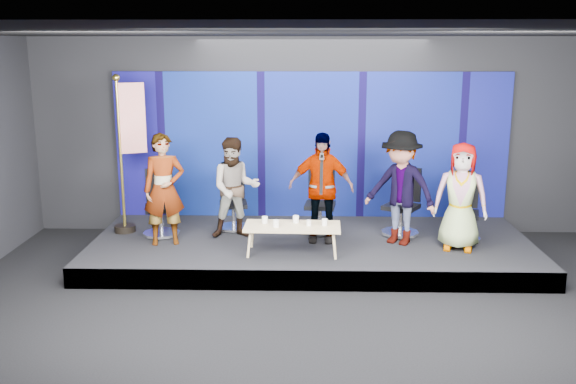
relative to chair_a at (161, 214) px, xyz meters
The scene contains 21 objects.
ground 3.71m from the chair_a, 47.35° to the right, with size 10.00×10.00×0.00m, color black.
room_walls 4.06m from the chair_a, 47.35° to the right, with size 10.02×8.02×3.51m.
riser 2.53m from the chair_a, ahead, with size 7.00×3.00×0.30m, color black.
backdrop 2.94m from the chair_a, 27.03° to the left, with size 7.00×0.08×2.60m, color #11075C.
chair_a is the anchor object (origin of this frame).
panelist_a 0.72m from the chair_a, 68.93° to the right, with size 0.64×0.42×1.75m, color black.
chair_b 1.22m from the chair_a, 18.90° to the left, with size 0.65×0.65×1.01m.
panelist_b 1.33m from the chair_a, ahead, with size 0.79×0.62×1.63m, color black.
chair_c 2.63m from the chair_a, ahead, with size 0.67×0.67×1.08m.
panelist_c 2.68m from the chair_a, ahead, with size 1.02×0.43×1.75m, color black.
chair_d 3.97m from the chair_a, ahead, with size 0.85×0.85×1.10m.
panelist_d 3.90m from the chair_a, ahead, with size 1.15×0.66×1.78m, color black.
chair_e 4.91m from the chair_a, ahead, with size 0.70×0.70×1.01m.
panelist_e 4.78m from the chair_a, ahead, with size 0.80×0.52×1.64m, color black.
coffee_table 2.36m from the chair_a, 22.66° to the right, with size 1.44×0.65×0.44m.
mug_a 1.95m from the chair_a, 24.81° to the right, with size 0.09×0.09×0.10m, color white.
mug_b 2.20m from the chair_a, 27.64° to the right, with size 0.09×0.09×0.11m, color white.
mug_c 2.36m from the chair_a, 19.14° to the right, with size 0.09×0.09×0.11m, color white.
mug_d 2.60m from the chair_a, 21.18° to the right, with size 0.07×0.07×0.08m, color white.
mug_e 2.82m from the chair_a, 18.94° to the right, with size 0.08×0.08×0.10m, color white.
flag_stand 1.17m from the chair_a, 160.03° to the left, with size 0.58×0.35×2.61m.
Camera 1 is at (-0.12, -7.41, 3.38)m, focal length 40.00 mm.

